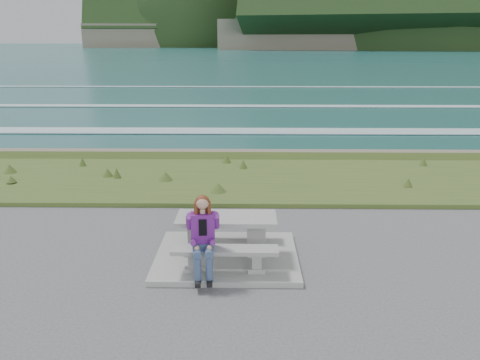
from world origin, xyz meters
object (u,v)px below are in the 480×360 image
(picnic_table, at_px, (226,225))
(bench_landward, at_px, (225,254))
(bench_seaward, at_px, (228,222))
(seated_woman, at_px, (203,248))

(picnic_table, height_order, bench_landward, picnic_table)
(bench_seaward, bearing_deg, bench_landward, -90.00)
(bench_seaward, bearing_deg, seated_woman, -102.81)
(bench_landward, xyz_separation_m, bench_seaward, (0.00, 1.40, 0.00))
(bench_landward, bearing_deg, bench_seaward, 90.00)
(picnic_table, height_order, bench_seaward, picnic_table)
(bench_landward, height_order, seated_woman, seated_woman)
(picnic_table, bearing_deg, bench_seaward, 90.00)
(bench_seaward, xyz_separation_m, seated_woman, (-0.35, -1.53, 0.16))
(picnic_table, xyz_separation_m, bench_landward, (0.00, -0.70, -0.23))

